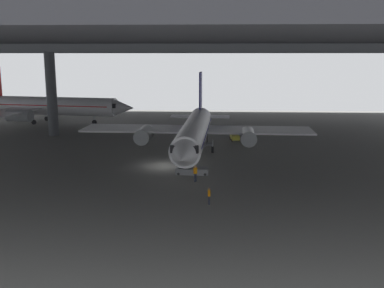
{
  "coord_description": "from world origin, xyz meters",
  "views": [
    {
      "loc": [
        5.66,
        -51.54,
        13.07
      ],
      "look_at": [
        3.31,
        1.55,
        2.41
      ],
      "focal_mm": 41.78,
      "sensor_mm": 36.0,
      "label": 1
    }
  ],
  "objects_px": {
    "boarding_stairs": "(193,168)",
    "crew_worker_by_stairs": "(195,172)",
    "airplane_main": "(195,131)",
    "baggage_tug": "(235,137)",
    "airplane_distant": "(49,106)",
    "crew_worker_near_nose": "(209,195)"
  },
  "relations": [
    {
      "from": "crew_worker_near_nose",
      "to": "airplane_distant",
      "type": "relative_size",
      "value": 0.05
    },
    {
      "from": "boarding_stairs",
      "to": "airplane_distant",
      "type": "bearing_deg",
      "value": 128.93
    },
    {
      "from": "crew_worker_near_nose",
      "to": "boarding_stairs",
      "type": "bearing_deg",
      "value": 100.3
    },
    {
      "from": "baggage_tug",
      "to": "crew_worker_by_stairs",
      "type": "bearing_deg",
      "value": -102.83
    },
    {
      "from": "airplane_main",
      "to": "airplane_distant",
      "type": "bearing_deg",
      "value": 137.05
    },
    {
      "from": "crew_worker_by_stairs",
      "to": "airplane_distant",
      "type": "bearing_deg",
      "value": 127.0
    },
    {
      "from": "boarding_stairs",
      "to": "crew_worker_by_stairs",
      "type": "height_order",
      "value": "boarding_stairs"
    },
    {
      "from": "baggage_tug",
      "to": "airplane_distant",
      "type": "bearing_deg",
      "value": 154.78
    },
    {
      "from": "crew_worker_near_nose",
      "to": "baggage_tug",
      "type": "height_order",
      "value": "crew_worker_near_nose"
    },
    {
      "from": "baggage_tug",
      "to": "boarding_stairs",
      "type": "bearing_deg",
      "value": -105.83
    },
    {
      "from": "boarding_stairs",
      "to": "crew_worker_near_nose",
      "type": "relative_size",
      "value": 2.86
    },
    {
      "from": "airplane_main",
      "to": "airplane_distant",
      "type": "height_order",
      "value": "airplane_distant"
    },
    {
      "from": "airplane_main",
      "to": "baggage_tug",
      "type": "distance_m",
      "value": 12.54
    },
    {
      "from": "crew_worker_by_stairs",
      "to": "airplane_distant",
      "type": "height_order",
      "value": "airplane_distant"
    },
    {
      "from": "boarding_stairs",
      "to": "crew_worker_near_nose",
      "type": "height_order",
      "value": "boarding_stairs"
    },
    {
      "from": "crew_worker_by_stairs",
      "to": "baggage_tug",
      "type": "distance_m",
      "value": 23.71
    },
    {
      "from": "crew_worker_near_nose",
      "to": "airplane_main",
      "type": "bearing_deg",
      "value": 95.88
    },
    {
      "from": "boarding_stairs",
      "to": "crew_worker_by_stairs",
      "type": "distance_m",
      "value": 3.19
    },
    {
      "from": "airplane_main",
      "to": "crew_worker_by_stairs",
      "type": "height_order",
      "value": "airplane_main"
    },
    {
      "from": "airplane_main",
      "to": "crew_worker_near_nose",
      "type": "height_order",
      "value": "airplane_main"
    },
    {
      "from": "boarding_stairs",
      "to": "baggage_tug",
      "type": "distance_m",
      "value": 20.75
    },
    {
      "from": "airplane_main",
      "to": "baggage_tug",
      "type": "height_order",
      "value": "airplane_main"
    }
  ]
}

